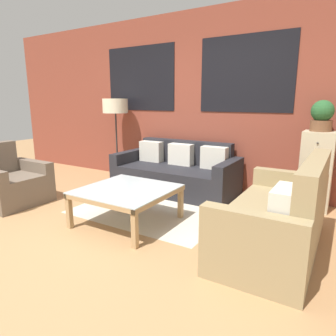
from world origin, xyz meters
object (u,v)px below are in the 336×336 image
Objects in this scene: armchair_corner at (11,184)px; potted_plant at (322,116)px; floor_lamp at (115,109)px; couch_dark at (176,173)px; coffee_table at (127,193)px; drawer_cabinet at (316,171)px; settee_vintage at (278,220)px.

armchair_corner is 4.27m from potted_plant.
couch_dark is at bearing -4.81° from floor_lamp.
coffee_table is 0.69× the size of floor_lamp.
couch_dark is 2.42m from armchair_corner.
drawer_cabinet is at bearing 27.78° from armchair_corner.
potted_plant reaches higher than couch_dark.
drawer_cabinet is at bearing 1.99° from floor_lamp.
potted_plant reaches higher than settee_vintage.
coffee_table is (0.15, -1.43, 0.08)m from couch_dark.
potted_plant is at bearing 2.00° from floor_lamp.
couch_dark is 1.65m from floor_lamp.
couch_dark is 2.30× the size of armchair_corner.
armchair_corner reaches higher than coffee_table.
armchair_corner is 0.58× the size of floor_lamp.
potted_plant is (-0.00, 0.00, 0.72)m from drawer_cabinet.
potted_plant is at bearing 83.35° from settee_vintage.
armchair_corner is 2.12m from floor_lamp.
armchair_corner is 4.17m from drawer_cabinet.
floor_lamp is at bearing 175.19° from couch_dark.
drawer_cabinet reaches higher than settee_vintage.
settee_vintage reaches higher than couch_dark.
potted_plant is (3.29, 0.11, -0.04)m from floor_lamp.
potted_plant is at bearing 6.52° from couch_dark.
floor_lamp reaches higher than armchair_corner.
couch_dark reaches higher than coffee_table.
couch_dark is 1.44m from coffee_table.
potted_plant reaches higher than armchair_corner.
coffee_table is (1.86, 0.28, 0.09)m from armchair_corner.
floor_lamp is (-1.47, 1.54, 0.91)m from coffee_table.
floor_lamp is at bearing -178.01° from drawer_cabinet.
floor_lamp reaches higher than settee_vintage.
drawer_cabinet is 0.72m from potted_plant.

